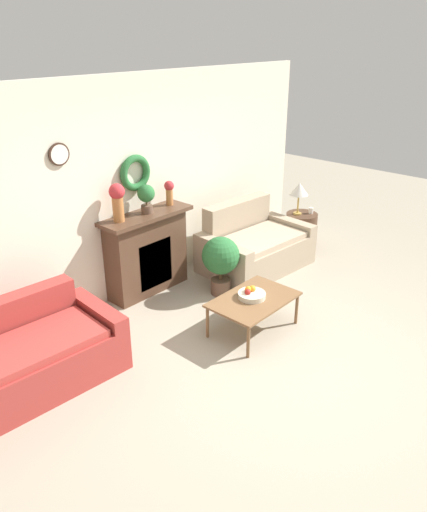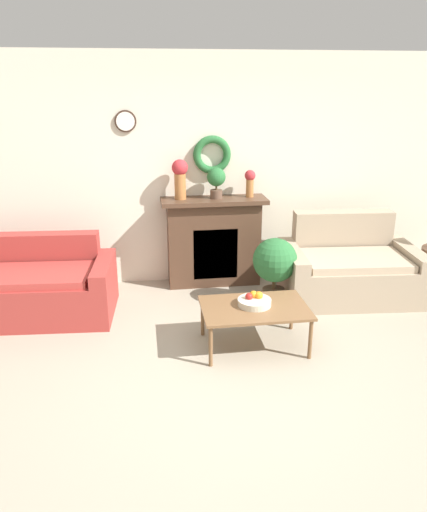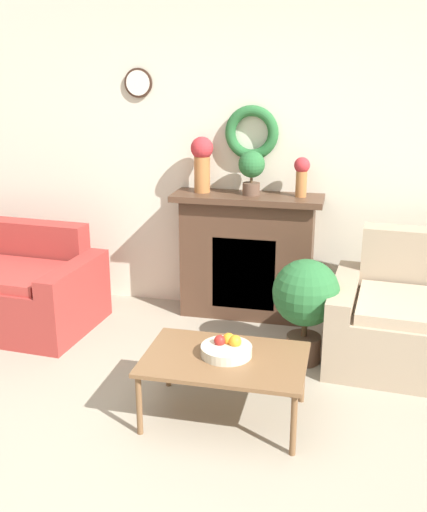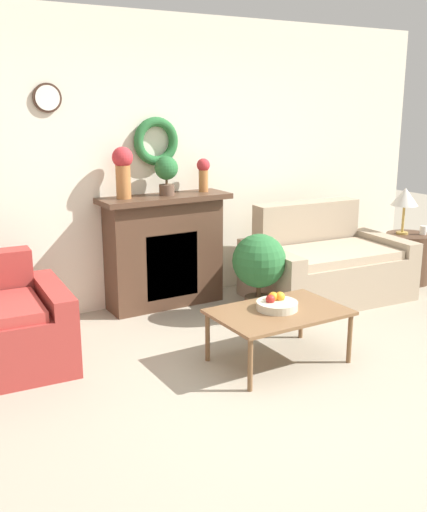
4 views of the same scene
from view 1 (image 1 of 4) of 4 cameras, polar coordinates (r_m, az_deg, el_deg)
ground_plane at (r=5.26m, az=8.96°, el=-12.45°), size 16.00×16.00×0.00m
wall_back at (r=6.22m, az=-10.21°, el=7.42°), size 6.80×0.15×2.70m
fireplace at (r=6.43m, az=-7.61°, el=0.41°), size 1.24×0.41×1.07m
couch_left at (r=5.10m, az=-22.07°, el=-11.37°), size 2.07×1.03×0.81m
loveseat_right at (r=7.16m, az=4.62°, el=1.15°), size 1.59×1.11×0.91m
coffee_table at (r=5.60m, az=4.61°, el=-5.18°), size 0.98×0.65×0.41m
fruit_bowl at (r=5.58m, az=4.35°, el=-4.38°), size 0.31×0.31×0.12m
side_table_by_loveseat at (r=7.98m, az=9.96°, el=2.98°), size 0.49×0.49×0.53m
table_lamp at (r=7.74m, az=9.76°, el=7.48°), size 0.28×0.28×0.50m
mug at (r=7.92m, az=11.07°, el=5.13°), size 0.07×0.07×0.09m
vase_on_mantel_left at (r=5.92m, az=-10.93°, el=6.35°), size 0.19×0.19×0.46m
vase_on_mantel_right at (r=6.45m, az=-5.08°, el=7.42°), size 0.13×0.13×0.32m
potted_plant_on_mantel at (r=6.17m, az=-7.70°, el=6.82°), size 0.22×0.22×0.36m
potted_plant_floor_by_loveseat at (r=6.30m, az=0.82°, el=-0.32°), size 0.48×0.48×0.78m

